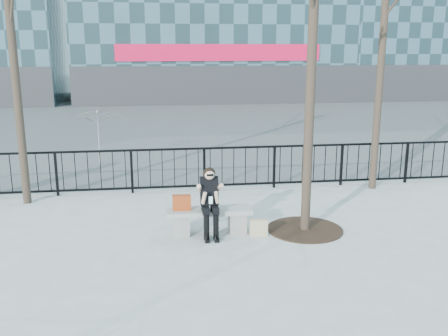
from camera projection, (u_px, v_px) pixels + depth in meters
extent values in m
plane|color=#999994|center=(209.00, 233.00, 9.76)|extent=(120.00, 120.00, 0.00)
cube|color=#474747|center=(176.00, 122.00, 24.20)|extent=(60.00, 23.00, 0.01)
cube|color=black|center=(196.00, 149.00, 12.39)|extent=(14.00, 0.05, 0.05)
cube|color=black|center=(197.00, 186.00, 12.62)|extent=(14.00, 0.05, 0.05)
cube|color=#2D2D30|center=(219.00, 85.00, 31.01)|extent=(18.00, 0.08, 2.40)
cube|color=red|center=(219.00, 53.00, 30.48)|extent=(12.60, 0.12, 1.00)
cylinder|color=black|center=(313.00, 35.00, 9.02)|extent=(0.18, 0.18, 7.50)
cylinder|color=black|center=(14.00, 61.00, 10.87)|extent=(0.18, 0.18, 6.50)
cylinder|color=black|center=(382.00, 49.00, 12.02)|extent=(0.18, 0.18, 7.00)
cylinder|color=black|center=(305.00, 229.00, 9.91)|extent=(1.50, 1.50, 0.02)
cube|color=gray|center=(181.00, 224.00, 9.64)|extent=(0.32, 0.38, 0.40)
cube|color=gray|center=(237.00, 222.00, 9.78)|extent=(0.32, 0.38, 0.40)
cube|color=gray|center=(209.00, 211.00, 9.65)|extent=(1.65, 0.46, 0.09)
cube|color=#9E3713|center=(182.00, 203.00, 9.56)|extent=(0.36, 0.18, 0.29)
cube|color=beige|center=(259.00, 228.00, 9.58)|extent=(0.35, 0.15, 0.32)
imported|color=yellow|center=(99.00, 137.00, 15.17)|extent=(2.17, 2.20, 1.74)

